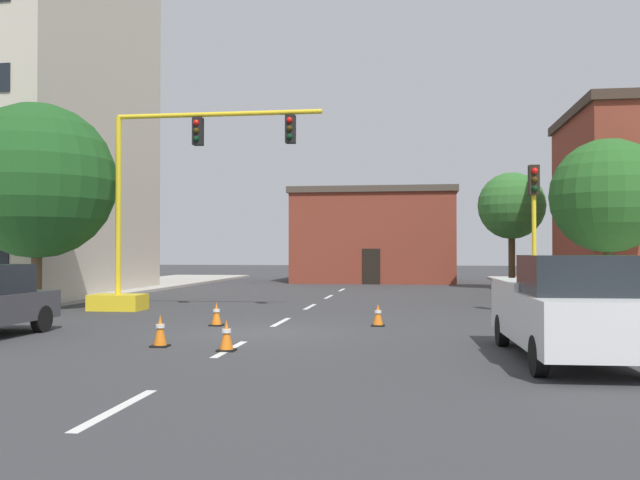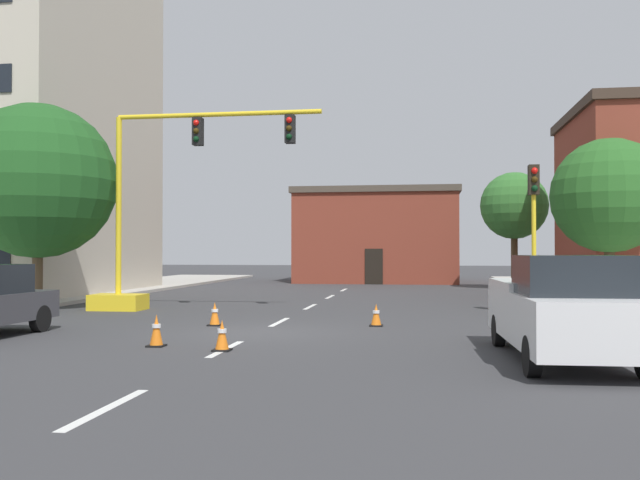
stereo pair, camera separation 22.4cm
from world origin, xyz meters
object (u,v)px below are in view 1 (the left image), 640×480
at_px(tree_right_far, 512,206).
at_px(traffic_cone_roadside_b, 227,336).
at_px(tree_right_mid, 608,196).
at_px(pickup_truck_white, 567,309).
at_px(traffic_light_pole_right, 534,205).
at_px(traffic_cone_roadside_a, 216,314).
at_px(traffic_cone_roadside_c, 378,315).
at_px(traffic_cone_roadside_d, 160,331).
at_px(traffic_signal_gantry, 145,247).
at_px(tree_left_near, 37,181).

relative_size(tree_right_far, traffic_cone_roadside_b, 9.76).
height_order(tree_right_mid, pickup_truck_white, tree_right_mid).
bearing_deg(traffic_light_pole_right, tree_right_far, 84.84).
relative_size(traffic_cone_roadside_a, traffic_cone_roadside_c, 1.06).
xyz_separation_m(tree_right_far, traffic_cone_roadside_d, (-10.60, -23.87, -4.14)).
height_order(traffic_signal_gantry, traffic_light_pole_right, traffic_signal_gantry).
xyz_separation_m(traffic_signal_gantry, tree_right_mid, (16.07, 2.77, 1.83)).
relative_size(pickup_truck_white, traffic_cone_roadside_a, 8.38).
bearing_deg(traffic_cone_roadside_b, pickup_truck_white, -2.47).
distance_m(traffic_light_pole_right, traffic_cone_roadside_a, 10.60).
relative_size(traffic_light_pole_right, traffic_cone_roadside_d, 6.89).
xyz_separation_m(tree_right_far, traffic_cone_roadside_a, (-10.59, -19.70, -4.16)).
bearing_deg(traffic_cone_roadside_b, traffic_cone_roadside_d, 165.84).
relative_size(traffic_signal_gantry, traffic_light_pole_right, 1.68).
distance_m(pickup_truck_white, traffic_cone_roadside_d, 8.35).
height_order(tree_right_mid, traffic_cone_roadside_d, tree_right_mid).
bearing_deg(traffic_cone_roadside_c, traffic_signal_gantry, 155.25).
bearing_deg(tree_left_near, traffic_cone_roadside_d, -46.77).
bearing_deg(pickup_truck_white, traffic_cone_roadside_b, 177.53).
xyz_separation_m(traffic_light_pole_right, traffic_cone_roadside_b, (-7.61, -8.76, -3.21)).
distance_m(tree_right_far, pickup_truck_white, 24.91).
distance_m(traffic_cone_roadside_a, traffic_cone_roadside_c, 4.45).
height_order(traffic_cone_roadside_a, traffic_cone_roadside_d, traffic_cone_roadside_d).
bearing_deg(traffic_cone_roadside_d, tree_left_near, 133.23).
xyz_separation_m(traffic_light_pole_right, tree_right_far, (1.40, 15.51, 0.95)).
bearing_deg(traffic_cone_roadside_d, traffic_light_pole_right, 42.28).
bearing_deg(tree_right_far, pickup_truck_white, -95.36).
bearing_deg(tree_left_near, traffic_cone_roadside_c, -15.91).
distance_m(traffic_signal_gantry, tree_right_far, 21.20).
bearing_deg(tree_right_mid, traffic_cone_roadside_a, -149.78).
height_order(tree_right_far, traffic_cone_roadside_d, tree_right_far).
bearing_deg(traffic_cone_roadside_b, traffic_cone_roadside_a, 109.06).
relative_size(traffic_light_pole_right, tree_right_far, 0.76).
bearing_deg(traffic_cone_roadside_a, traffic_cone_roadside_c, 6.84).
bearing_deg(traffic_signal_gantry, tree_right_mid, 9.78).
xyz_separation_m(tree_right_mid, traffic_cone_roadside_d, (-12.23, -11.28, -3.67)).
relative_size(traffic_signal_gantry, pickup_truck_white, 1.48).
xyz_separation_m(tree_right_mid, traffic_cone_roadside_a, (-12.22, -7.11, -3.69)).
bearing_deg(traffic_cone_roadside_c, traffic_cone_roadside_b, -119.12).
height_order(traffic_cone_roadside_b, traffic_cone_roadside_d, traffic_cone_roadside_d).
height_order(tree_left_near, tree_right_mid, tree_left_near).
bearing_deg(tree_right_far, traffic_signal_gantry, -133.24).
bearing_deg(traffic_light_pole_right, tree_left_near, -179.25).
bearing_deg(tree_left_near, traffic_light_pole_right, 0.75).
bearing_deg(tree_left_near, traffic_signal_gantry, 5.54).
relative_size(tree_left_near, tree_right_mid, 1.20).
height_order(tree_left_near, pickup_truck_white, tree_left_near).
bearing_deg(traffic_cone_roadside_d, traffic_cone_roadside_a, 89.84).
height_order(tree_right_far, traffic_cone_roadside_c, tree_right_far).
xyz_separation_m(tree_left_near, traffic_cone_roadside_c, (12.08, -3.44, -4.21)).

